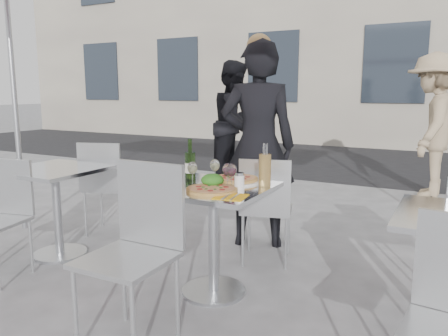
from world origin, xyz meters
The scene contains 23 objects.
ground centered at (0.00, 0.00, 0.00)m, with size 80.00×80.00×0.00m, color slate.
street_asphalt centered at (0.00, 6.50, 0.00)m, with size 24.00×5.00×0.00m, color black.
main_table centered at (0.00, 0.00, 0.54)m, with size 0.72×0.72×0.75m.
side_table_left centered at (-1.50, 0.00, 0.54)m, with size 0.72×0.72×0.75m.
chair_far centered at (0.11, 0.63, 0.51)m, with size 0.49×0.50×0.87m.
chair_near centered at (-0.10, -0.66, 0.58)m, with size 0.45×0.46×0.98m.
side_chair_lfar centered at (-1.51, 0.58, 0.54)m, with size 0.53×0.53×0.91m.
side_chair_lnear centered at (-1.54, -0.47, 0.51)m, with size 0.47×0.48×0.87m.
woman_diner centered at (-0.14, 1.04, 0.90)m, with size 0.66×0.43×1.80m, color black.
pedestrian_a centered at (-1.51, 3.33, 0.91)m, with size 0.88×0.69×1.81m, color black.
pedestrian_b centered at (1.10, 3.84, 0.93)m, with size 1.20×0.69×1.86m, color tan.
pizza_near centered at (0.06, -0.12, 0.76)m, with size 0.33×0.33×0.02m.
pizza_far centered at (0.06, 0.20, 0.77)m, with size 0.35×0.35×0.03m.
salad_plate centered at (0.00, -0.01, 0.79)m, with size 0.22×0.22×0.09m.
wine_bottle centered at (-0.24, 0.10, 0.86)m, with size 0.07×0.08×0.29m.
carafe centered at (0.31, 0.14, 0.87)m, with size 0.08×0.08×0.29m.
sugar_shaker centered at (0.19, 0.01, 0.80)m, with size 0.06×0.06×0.11m.
wineglass_white_a centered at (-0.15, -0.02, 0.86)m, with size 0.07×0.07×0.16m.
wineglass_white_b centered at (-0.07, 0.15, 0.86)m, with size 0.07×0.07×0.16m.
wineglass_red_a centered at (0.09, 0.03, 0.86)m, with size 0.07×0.07×0.16m.
wineglass_red_b centered at (0.12, 0.03, 0.86)m, with size 0.07×0.07×0.16m.
napkin_left centered at (-0.27, -0.16, 0.75)m, with size 0.23×0.23×0.01m.
napkin_right centered at (0.23, -0.20, 0.75)m, with size 0.21×0.21×0.01m.
Camera 1 is at (1.39, -2.45, 1.37)m, focal length 35.00 mm.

